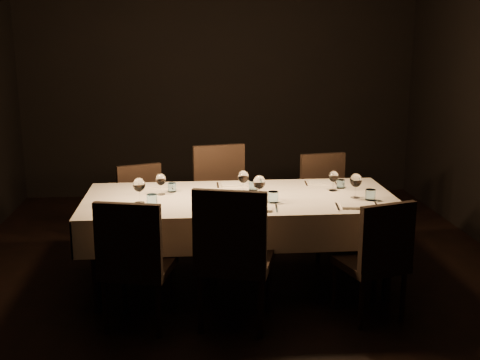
{
  "coord_description": "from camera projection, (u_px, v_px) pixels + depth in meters",
  "views": [
    {
      "loc": [
        -0.41,
        -4.7,
        2.03
      ],
      "look_at": [
        0.0,
        0.0,
        0.9
      ],
      "focal_mm": 45.0,
      "sensor_mm": 36.0,
      "label": 1
    }
  ],
  "objects": [
    {
      "name": "place_setting_far_center",
      "position": [
        243.0,
        181.0,
        5.08
      ],
      "size": [
        0.34,
        0.41,
        0.19
      ],
      "rotation": [
        0.0,
        0.0,
        -0.02
      ],
      "color": "silver",
      "rests_on": "dining_table"
    },
    {
      "name": "place_setting_far_left",
      "position": [
        162.0,
        184.0,
        5.03
      ],
      "size": [
        0.32,
        0.4,
        0.18
      ],
      "rotation": [
        0.0,
        0.0,
        -0.11
      ],
      "color": "silver",
      "rests_on": "dining_table"
    },
    {
      "name": "chair_near_center",
      "position": [
        233.0,
        252.0,
        4.17
      ],
      "size": [
        0.62,
        0.62,
        1.05
      ],
      "rotation": [
        0.0,
        0.0,
        2.87
      ],
      "color": "black",
      "rests_on": "ground"
    },
    {
      "name": "place_setting_far_right",
      "position": [
        331.0,
        180.0,
        5.15
      ],
      "size": [
        0.31,
        0.4,
        0.17
      ],
      "rotation": [
        0.0,
        0.0,
        -0.08
      ],
      "color": "silver",
      "rests_on": "dining_table"
    },
    {
      "name": "place_setting_near_left",
      "position": [
        139.0,
        196.0,
        4.59
      ],
      "size": [
        0.38,
        0.42,
        0.2
      ],
      "rotation": [
        0.0,
        0.0,
        -0.14
      ],
      "color": "silver",
      "rests_on": "dining_table"
    },
    {
      "name": "chair_near_right",
      "position": [
        377.0,
        255.0,
        4.31
      ],
      "size": [
        0.55,
        0.55,
        0.91
      ],
      "rotation": [
        0.0,
        0.0,
        3.45
      ],
      "color": "black",
      "rests_on": "ground"
    },
    {
      "name": "chair_far_right",
      "position": [
        326.0,
        199.0,
        5.75
      ],
      "size": [
        0.52,
        0.52,
        0.94
      ],
      "rotation": [
        0.0,
        0.0,
        0.19
      ],
      "color": "black",
      "rests_on": "ground"
    },
    {
      "name": "place_setting_near_right",
      "position": [
        360.0,
        191.0,
        4.74
      ],
      "size": [
        0.37,
        0.42,
        0.2
      ],
      "rotation": [
        0.0,
        0.0,
        -0.12
      ],
      "color": "silver",
      "rests_on": "dining_table"
    },
    {
      "name": "room",
      "position": [
        240.0,
        106.0,
        4.71
      ],
      "size": [
        5.01,
        6.01,
        3.01
      ],
      "color": "black",
      "rests_on": "ground"
    },
    {
      "name": "chair_near_left",
      "position": [
        135.0,
        259.0,
        4.17
      ],
      "size": [
        0.56,
        0.56,
        0.96
      ],
      "rotation": [
        0.0,
        0.0,
        2.9
      ],
      "color": "black",
      "rests_on": "ground"
    },
    {
      "name": "dining_table",
      "position": [
        240.0,
        205.0,
        4.9
      ],
      "size": [
        2.52,
        1.12,
        0.76
      ],
      "color": "black",
      "rests_on": "ground"
    },
    {
      "name": "place_setting_near_center",
      "position": [
        262.0,
        193.0,
        4.67
      ],
      "size": [
        0.37,
        0.42,
        0.2
      ],
      "rotation": [
        0.0,
        0.0,
        -0.11
      ],
      "color": "silver",
      "rests_on": "dining_table"
    },
    {
      "name": "chair_far_center",
      "position": [
        223.0,
        197.0,
        5.65
      ],
      "size": [
        0.58,
        0.58,
        1.03
      ],
      "rotation": [
        0.0,
        0.0,
        0.19
      ],
      "color": "black",
      "rests_on": "ground"
    },
    {
      "name": "chair_far_left",
      "position": [
        143.0,
        207.0,
        5.57
      ],
      "size": [
        0.54,
        0.54,
        0.87
      ],
      "rotation": [
        0.0,
        0.0,
        0.36
      ],
      "color": "black",
      "rests_on": "ground"
    }
  ]
}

